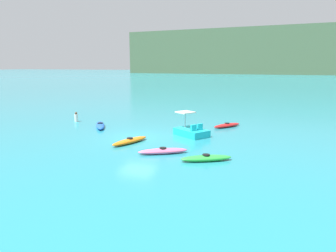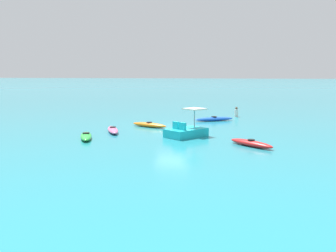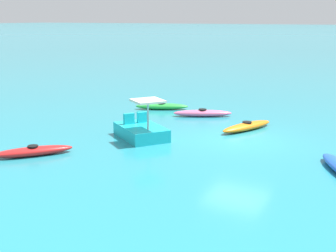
{
  "view_description": "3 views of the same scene",
  "coord_description": "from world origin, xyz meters",
  "px_view_note": "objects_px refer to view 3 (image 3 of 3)",
  "views": [
    {
      "loc": [
        8.71,
        -19.13,
        5.0
      ],
      "look_at": [
        1.8,
        1.52,
        0.63
      ],
      "focal_mm": 32.35,
      "sensor_mm": 36.0,
      "label": 1
    },
    {
      "loc": [
        24.68,
        6.05,
        3.73
      ],
      "look_at": [
        3.32,
        0.44,
        0.58
      ],
      "focal_mm": 38.83,
      "sensor_mm": 36.0,
      "label": 2
    },
    {
      "loc": [
        -6.03,
        16.57,
        4.76
      ],
      "look_at": [
        3.17,
        0.07,
        0.21
      ],
      "focal_mm": 48.46,
      "sensor_mm": 36.0,
      "label": 3
    }
  ],
  "objects_px": {
    "kayak_pink": "(203,113)",
    "kayak_orange": "(247,126)",
    "pedal_boat_cyan": "(141,130)",
    "kayak_red": "(33,151)",
    "kayak_green": "(162,106)"
  },
  "relations": [
    {
      "from": "kayak_pink",
      "to": "kayak_orange",
      "type": "relative_size",
      "value": 0.94
    },
    {
      "from": "kayak_orange",
      "to": "pedal_boat_cyan",
      "type": "xyz_separation_m",
      "value": [
        3.27,
        3.37,
        0.17
      ]
    },
    {
      "from": "kayak_red",
      "to": "pedal_boat_cyan",
      "type": "distance_m",
      "value": 4.4
    },
    {
      "from": "kayak_red",
      "to": "kayak_green",
      "type": "height_order",
      "value": "same"
    },
    {
      "from": "kayak_red",
      "to": "kayak_pink",
      "type": "height_order",
      "value": "same"
    },
    {
      "from": "kayak_red",
      "to": "pedal_boat_cyan",
      "type": "height_order",
      "value": "pedal_boat_cyan"
    },
    {
      "from": "kayak_pink",
      "to": "pedal_boat_cyan",
      "type": "bearing_deg",
      "value": 85.1
    },
    {
      "from": "kayak_red",
      "to": "kayak_pink",
      "type": "xyz_separation_m",
      "value": [
        -2.47,
        -8.84,
        0.0
      ]
    },
    {
      "from": "kayak_pink",
      "to": "kayak_orange",
      "type": "xyz_separation_m",
      "value": [
        -2.84,
        1.58,
        -0.0
      ]
    },
    {
      "from": "kayak_orange",
      "to": "pedal_boat_cyan",
      "type": "relative_size",
      "value": 1.06
    },
    {
      "from": "kayak_pink",
      "to": "pedal_boat_cyan",
      "type": "height_order",
      "value": "pedal_boat_cyan"
    },
    {
      "from": "kayak_green",
      "to": "kayak_orange",
      "type": "bearing_deg",
      "value": 158.8
    },
    {
      "from": "kayak_red",
      "to": "pedal_boat_cyan",
      "type": "relative_size",
      "value": 0.89
    },
    {
      "from": "kayak_red",
      "to": "kayak_green",
      "type": "bearing_deg",
      "value": -89.0
    },
    {
      "from": "kayak_green",
      "to": "pedal_boat_cyan",
      "type": "relative_size",
      "value": 0.98
    }
  ]
}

